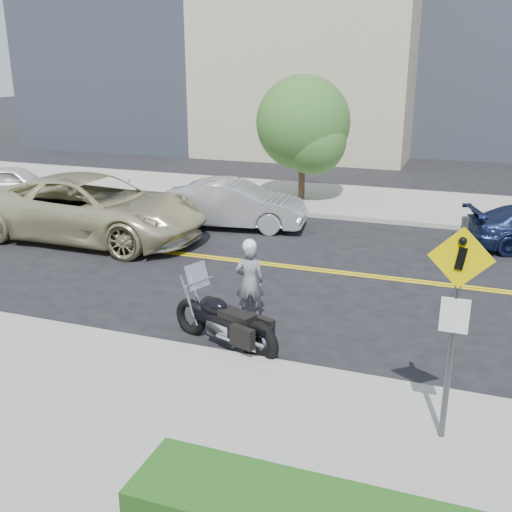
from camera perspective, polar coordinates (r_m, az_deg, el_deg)
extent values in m
plane|color=black|center=(15.01, 2.61, -0.95)|extent=(120.00, 120.00, 0.00)
cube|color=#9E9B91|center=(8.81, -12.88, -15.56)|extent=(60.00, 5.00, 0.15)
cube|color=#9E9B91|center=(22.00, 8.55, 5.23)|extent=(60.00, 5.00, 0.15)
cylinder|color=#4C4C51|center=(7.94, 18.22, -6.98)|extent=(0.08, 0.08, 3.00)
cube|color=#F9D800|center=(7.56, 18.94, -0.17)|extent=(0.78, 0.03, 0.78)
cube|color=white|center=(7.81, 18.39, -5.40)|extent=(0.35, 0.03, 0.45)
imported|color=#B6B6BB|center=(11.74, -0.61, -2.45)|extent=(0.66, 0.55, 1.54)
sphere|color=white|center=(11.51, -0.63, 0.96)|extent=(0.28, 0.28, 0.28)
imported|color=beige|center=(17.65, -15.30, 4.43)|extent=(6.64, 3.11, 1.84)
imported|color=white|center=(23.92, -22.14, 6.50)|extent=(4.00, 2.81, 1.27)
imported|color=#B8B9C1|center=(18.35, -2.20, 4.94)|extent=(4.58, 2.16, 1.45)
cylinder|color=#382619|center=(21.51, 4.43, 9.83)|extent=(0.24, 0.24, 3.65)
sphere|color=#326620|center=(21.39, 4.50, 12.54)|extent=(3.28, 3.28, 3.28)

